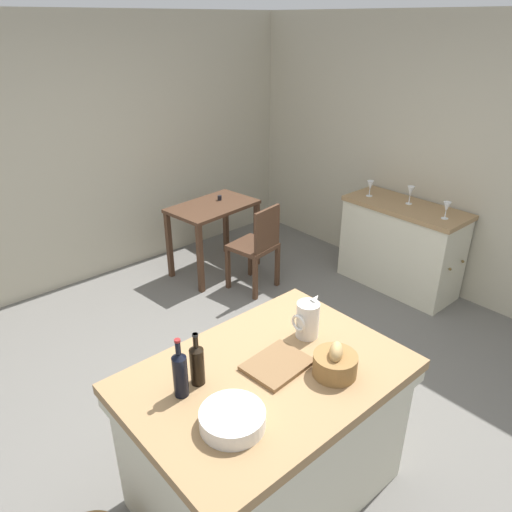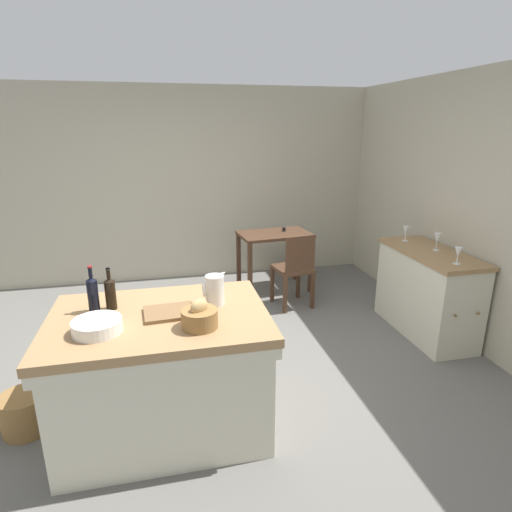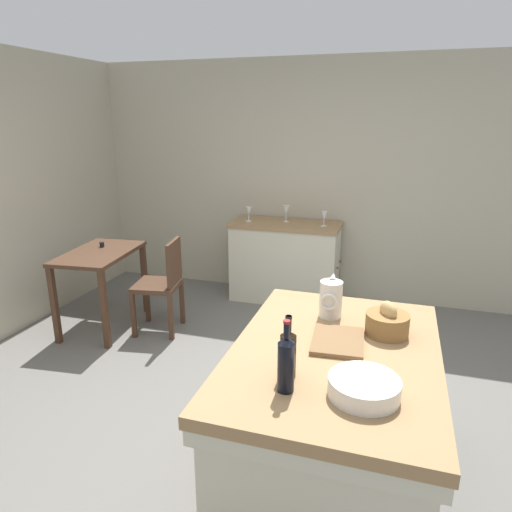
% 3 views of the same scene
% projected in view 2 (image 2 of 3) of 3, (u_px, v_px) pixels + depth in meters
% --- Properties ---
extents(ground_plane, '(6.76, 6.76, 0.00)m').
position_uv_depth(ground_plane, '(213.00, 372.00, 3.70)').
color(ground_plane, '#66635E').
extents(wall_back, '(5.32, 0.12, 2.60)m').
position_uv_depth(wall_back, '(186.00, 186.00, 5.74)').
color(wall_back, '#B2AA93').
rests_on(wall_back, ground).
extents(wall_right, '(0.12, 5.20, 2.60)m').
position_uv_depth(wall_right, '(488.00, 214.00, 3.87)').
color(wall_right, '#B2AA93').
rests_on(wall_right, ground).
extents(island_table, '(1.44, 1.01, 0.88)m').
position_uv_depth(island_table, '(163.00, 369.00, 2.89)').
color(island_table, '#99754C').
rests_on(island_table, ground).
extents(side_cabinet, '(0.52, 1.21, 0.89)m').
position_uv_depth(side_cabinet, '(427.00, 292.00, 4.30)').
color(side_cabinet, '#99754C').
rests_on(side_cabinet, ground).
extents(writing_desk, '(0.95, 0.65, 0.82)m').
position_uv_depth(writing_desk, '(275.00, 243.00, 5.41)').
color(writing_desk, '#472D1E').
rests_on(writing_desk, ground).
extents(wooden_chair, '(0.46, 0.46, 0.91)m').
position_uv_depth(wooden_chair, '(295.00, 268.00, 4.90)').
color(wooden_chair, '#472D1E').
rests_on(wooden_chair, ground).
extents(pitcher, '(0.17, 0.13, 0.26)m').
position_uv_depth(pitcher, '(215.00, 290.00, 2.89)').
color(pitcher, silver).
rests_on(pitcher, island_table).
extents(wash_bowl, '(0.30, 0.30, 0.08)m').
position_uv_depth(wash_bowl, '(97.00, 326.00, 2.52)').
color(wash_bowl, silver).
rests_on(wash_bowl, island_table).
extents(bread_basket, '(0.23, 0.23, 0.19)m').
position_uv_depth(bread_basket, '(200.00, 317.00, 2.58)').
color(bread_basket, olive).
rests_on(bread_basket, island_table).
extents(cutting_board, '(0.35, 0.28, 0.02)m').
position_uv_depth(cutting_board, '(169.00, 312.00, 2.78)').
color(cutting_board, brown).
rests_on(cutting_board, island_table).
extents(wine_bottle_dark, '(0.07, 0.07, 0.29)m').
position_uv_depth(wine_bottle_dark, '(110.00, 293.00, 2.82)').
color(wine_bottle_dark, black).
rests_on(wine_bottle_dark, island_table).
extents(wine_bottle_amber, '(0.07, 0.07, 0.32)m').
position_uv_depth(wine_bottle_amber, '(93.00, 293.00, 2.78)').
color(wine_bottle_amber, black).
rests_on(wine_bottle_amber, island_table).
extents(wine_glass_far_left, '(0.07, 0.07, 0.16)m').
position_uv_depth(wine_glass_far_left, '(458.00, 253.00, 3.74)').
color(wine_glass_far_left, white).
rests_on(wine_glass_far_left, side_cabinet).
extents(wine_glass_left, '(0.07, 0.07, 0.18)m').
position_uv_depth(wine_glass_left, '(437.00, 238.00, 4.16)').
color(wine_glass_left, white).
rests_on(wine_glass_left, side_cabinet).
extents(wine_glass_middle, '(0.07, 0.07, 0.16)m').
position_uv_depth(wine_glass_middle, '(406.00, 231.00, 4.51)').
color(wine_glass_middle, white).
rests_on(wine_glass_middle, side_cabinet).
extents(wicker_hamper, '(0.32, 0.32, 0.28)m').
position_uv_depth(wicker_hamper, '(25.00, 413.00, 2.96)').
color(wicker_hamper, olive).
rests_on(wicker_hamper, ground).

